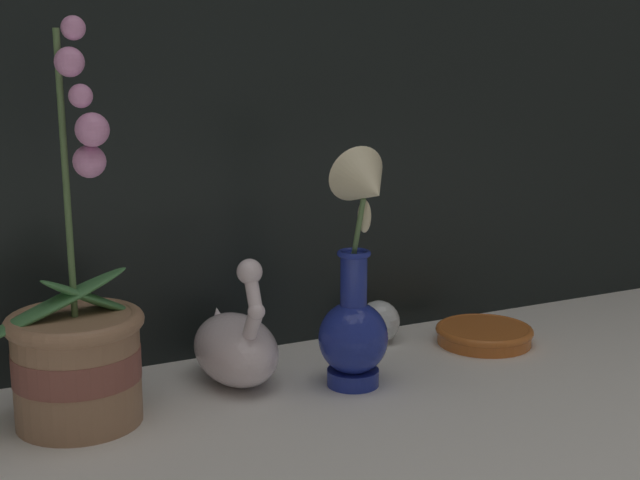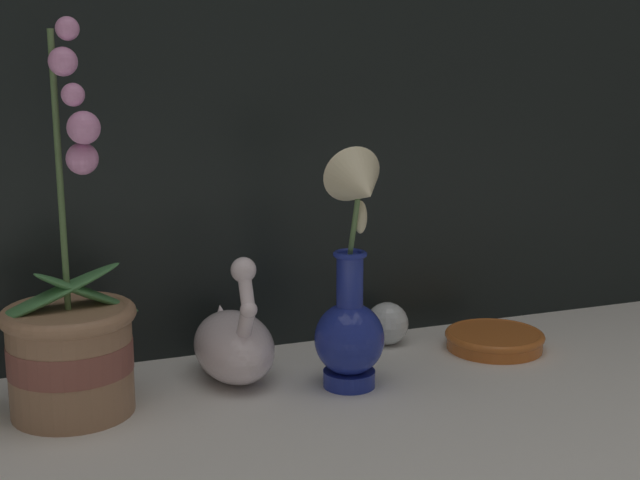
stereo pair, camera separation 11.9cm
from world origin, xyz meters
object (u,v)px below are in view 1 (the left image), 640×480
object	(u,v)px
swan_figurine	(235,345)
amber_dish	(484,334)
orchid_potted_plant	(77,350)
blue_vase	(357,297)
glass_sphere	(379,322)

from	to	relation	value
swan_figurine	amber_dish	xyz separation A→B (m)	(0.41, -0.02, -0.04)
orchid_potted_plant	amber_dish	size ratio (longest dim) A/B	3.21
swan_figurine	amber_dish	distance (m)	0.41
blue_vase	amber_dish	size ratio (longest dim) A/B	2.17
orchid_potted_plant	amber_dish	world-z (taller)	orchid_potted_plant
orchid_potted_plant	blue_vase	bearing A→B (deg)	-7.89
orchid_potted_plant	blue_vase	distance (m)	0.37
glass_sphere	amber_dish	size ratio (longest dim) A/B	0.44
blue_vase	glass_sphere	distance (m)	0.22
blue_vase	glass_sphere	bearing A→B (deg)	50.93
blue_vase	orchid_potted_plant	bearing A→B (deg)	172.11
orchid_potted_plant	swan_figurine	xyz separation A→B (m)	(0.22, 0.04, -0.04)
orchid_potted_plant	glass_sphere	world-z (taller)	orchid_potted_plant
glass_sphere	swan_figurine	bearing A→B (deg)	-167.03
glass_sphere	amber_dish	world-z (taller)	glass_sphere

